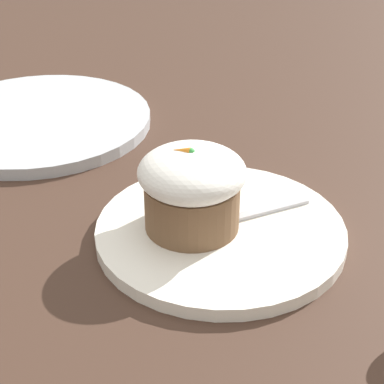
# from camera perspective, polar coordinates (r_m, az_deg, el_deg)

# --- Properties ---
(ground_plane) EXTENTS (4.00, 4.00, 0.00)m
(ground_plane) POSITION_cam_1_polar(r_m,az_deg,el_deg) (0.63, 2.52, -4.04)
(ground_plane) COLOR #3D281E
(dessert_plate) EXTENTS (0.24, 0.24, 0.01)m
(dessert_plate) POSITION_cam_1_polar(r_m,az_deg,el_deg) (0.63, 2.54, -3.54)
(dessert_plate) COLOR white
(dessert_plate) RESTS_ON ground_plane
(carrot_cake) EXTENTS (0.10, 0.10, 0.08)m
(carrot_cake) POSITION_cam_1_polar(r_m,az_deg,el_deg) (0.60, -0.00, 0.39)
(carrot_cake) COLOR brown
(carrot_cake) RESTS_ON dessert_plate
(spoon) EXTENTS (0.11, 0.10, 0.01)m
(spoon) POSITION_cam_1_polar(r_m,az_deg,el_deg) (0.63, 3.55, -2.34)
(spoon) COLOR #B7B7BC
(spoon) RESTS_ON dessert_plate
(side_plate) EXTENTS (0.29, 0.29, 0.02)m
(side_plate) POSITION_cam_1_polar(r_m,az_deg,el_deg) (0.88, -13.48, 6.22)
(side_plate) COLOR #B2B7BC
(side_plate) RESTS_ON ground_plane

